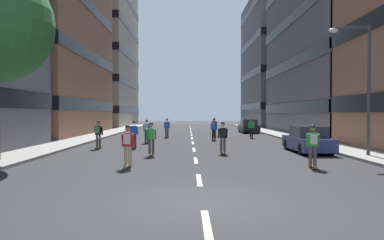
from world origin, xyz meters
The scene contains 21 objects.
ground_plane centered at (0.00, 22.42, 0.00)m, with size 134.52×134.52×0.00m, color #28282B.
sidewalk_left centered at (-8.98, 25.22, 0.07)m, with size 2.58×61.66×0.14m, color gray.
sidewalk_right centered at (8.98, 25.22, 0.07)m, with size 2.58×61.66×0.14m, color gray.
lane_markings centered at (0.00, 23.00, 0.00)m, with size 0.16×52.20×0.01m.
building_left_far centered at (-17.96, 53.67, 16.10)m, with size 15.49×20.70×32.02m.
building_right_mid centered at (17.96, 28.73, 13.84)m, with size 15.49×22.49×27.51m.
building_right_far centered at (17.96, 53.67, 11.01)m, with size 15.49×20.05×21.83m.
parked_car_near centered at (6.49, 31.65, 0.70)m, with size 1.82×4.40×1.52m.
parked_car_mid centered at (6.49, 11.45, 0.70)m, with size 1.82×4.40×1.52m.
streetlamp_right centered at (8.36, 8.94, 4.14)m, with size 2.13×0.30×6.50m.
skater_0 centered at (-2.29, 9.85, 0.98)m, with size 0.55×0.91×1.78m.
skater_1 centered at (-3.80, 13.83, 0.98)m, with size 0.55×0.91×1.78m.
skater_2 centered at (-5.99, 13.60, 1.02)m, with size 0.55×0.92×1.78m.
skater_3 centered at (-2.85, 5.68, 1.02)m, with size 0.53×0.90×1.78m.
skater_4 centered at (4.74, 5.54, 1.02)m, with size 0.56×0.92×1.78m.
skater_5 centered at (1.75, 20.44, 1.02)m, with size 0.57×0.92×1.78m.
skater_6 centered at (-3.44, 17.86, 1.02)m, with size 0.55×0.92×1.78m.
skater_7 centered at (1.56, 10.72, 1.02)m, with size 0.53×0.90×1.78m.
skater_8 centered at (-2.27, 23.63, 1.02)m, with size 0.56×0.92×1.78m.
skater_9 centered at (5.26, 22.87, 0.98)m, with size 0.56×0.92×1.78m.
skater_10 centered at (2.21, 26.13, 1.02)m, with size 0.57×0.92×1.78m.
Camera 1 is at (-0.39, -9.30, 2.28)m, focal length 34.15 mm.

